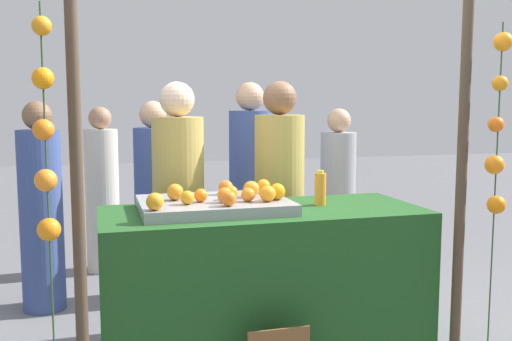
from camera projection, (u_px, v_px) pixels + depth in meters
stall_counter at (263, 292)px, 3.26m from camera, size 1.78×0.74×0.94m
orange_tray at (214, 205)px, 3.16m from camera, size 0.80×0.59×0.06m
orange_0 at (248, 195)px, 3.09m from camera, size 0.08×0.08×0.08m
orange_1 at (263, 186)px, 3.40m from camera, size 0.08×0.08×0.08m
orange_2 at (251, 189)px, 3.24m from camera, size 0.09×0.09×0.09m
orange_3 at (226, 187)px, 3.33m from camera, size 0.08×0.08×0.08m
orange_4 at (277, 192)px, 3.16m from camera, size 0.09×0.09×0.09m
orange_5 at (175, 192)px, 3.14m from camera, size 0.09×0.09×0.09m
orange_6 at (187, 198)px, 3.01m from camera, size 0.07×0.07×0.07m
orange_7 at (201, 195)px, 3.08m from camera, size 0.07×0.07×0.07m
orange_8 at (225, 195)px, 3.07m from camera, size 0.08×0.08×0.08m
orange_9 at (229, 198)px, 2.96m from camera, size 0.08×0.08×0.08m
orange_10 at (268, 194)px, 3.09m from camera, size 0.09×0.09×0.09m
orange_11 at (155, 202)px, 2.84m from camera, size 0.09×0.09×0.09m
orange_12 at (231, 193)px, 3.16m from camera, size 0.08×0.08×0.08m
juice_bottle at (320, 189)px, 3.33m from camera, size 0.07×0.07×0.20m
vendor_left at (179, 219)px, 3.77m from camera, size 0.33×0.33×1.66m
vendor_right at (279, 213)px, 3.94m from camera, size 0.34×0.34×1.67m
crowd_person_0 at (102, 195)px, 5.24m from camera, size 0.30×0.30×1.50m
crowd_person_1 at (250, 194)px, 4.74m from camera, size 0.34×0.34×1.69m
crowd_person_2 at (338, 202)px, 4.91m from camera, size 0.30×0.30×1.48m
crowd_person_3 at (41, 214)px, 4.24m from camera, size 0.31×0.31×1.54m
crowd_person_4 at (155, 207)px, 4.54m from camera, size 0.31×0.31×1.54m
canopy_post_left at (78, 203)px, 2.53m from camera, size 0.06×0.06×2.18m
canopy_post_right at (461, 186)px, 3.05m from camera, size 0.06×0.06×2.18m
garland_strand_left at (45, 146)px, 2.44m from camera, size 0.10×0.11×1.94m
garland_strand_right at (498, 131)px, 3.04m from camera, size 0.12×0.11×1.94m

